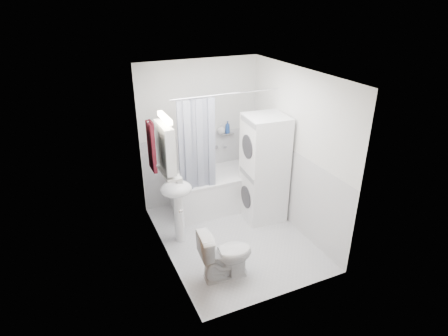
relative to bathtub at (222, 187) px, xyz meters
name	(u,v)px	position (x,y,z in m)	size (l,w,h in m)	color
floor	(233,237)	(-0.22, -0.92, -0.34)	(2.60, 2.60, 0.00)	silver
room_walls	(235,144)	(-0.22, -0.92, 1.15)	(2.60, 2.60, 2.60)	silver
wainscot	(225,193)	(-0.22, -0.63, 0.26)	(1.98, 2.58, 2.58)	white
door	(181,211)	(-1.17, -1.47, 0.66)	(0.05, 2.00, 2.00)	brown
bathtub	(222,187)	(0.00, 0.00, 0.00)	(1.61, 0.76, 0.61)	white
tub_spout	(224,146)	(0.20, 0.33, 0.59)	(0.04, 0.04, 0.12)	silver
curtain_rod	(230,94)	(0.00, -0.32, 1.66)	(0.02, 0.02, 1.79)	silver
shower_curtain	(198,148)	(-0.52, -0.32, 0.91)	(0.55, 0.02, 1.45)	#121E42
sink	(177,198)	(-0.97, -0.66, 0.36)	(0.44, 0.37, 1.04)	white
medicine_cabinet	(166,146)	(-1.12, -0.82, 1.23)	(0.13, 0.50, 0.71)	white
shelf	(169,172)	(-1.11, -0.82, 0.86)	(0.18, 0.54, 0.03)	silver
shower_caddy	(227,134)	(0.25, 0.32, 0.81)	(0.22, 0.06, 0.02)	silver
towel	(151,146)	(-1.15, -0.17, 1.00)	(0.07, 0.30, 0.73)	#561425
washer_dryer	(264,169)	(0.46, -0.57, 0.50)	(0.65, 0.64, 1.68)	white
toilet	(226,254)	(-0.67, -1.63, -0.01)	(0.38, 0.68, 0.66)	white
soap_pump	(179,182)	(-0.93, -0.67, 0.61)	(0.08, 0.17, 0.08)	gray
shelf_bottle	(172,174)	(-1.11, -0.97, 0.91)	(0.07, 0.18, 0.07)	gray
shelf_cup	(166,164)	(-1.11, -0.70, 0.92)	(0.10, 0.09, 0.10)	gray
shampoo_a	(221,130)	(0.13, 0.32, 0.89)	(0.13, 0.17, 0.13)	gray
shampoo_b	(228,131)	(0.25, 0.32, 0.86)	(0.08, 0.21, 0.08)	#244993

